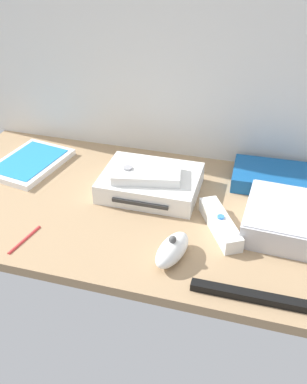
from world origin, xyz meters
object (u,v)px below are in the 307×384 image
(network_router, at_px, (273,178))
(sensor_bar, at_px, (264,298))
(mini_computer, at_px, (290,220))
(game_console, at_px, (151,183))
(game_case, at_px, (30,163))
(stylus_pen, at_px, (24,239))
(remote_nunchuk, at_px, (172,250))
(remote_wand, at_px, (220,224))
(remote_classic_pad, at_px, (146,173))

(network_router, relative_size, sensor_bar, 0.77)
(mini_computer, bearing_deg, game_console, 168.63)
(game_case, bearing_deg, sensor_bar, -16.60)
(mini_computer, bearing_deg, stylus_pen, -160.87)
(mini_computer, height_order, remote_nunchuk, mini_computer)
(remote_wand, relative_size, remote_classic_pad, 0.93)
(game_case, height_order, remote_classic_pad, remote_classic_pad)
(game_console, height_order, network_router, game_console)
(stylus_pen, bearing_deg, mini_computer, 19.13)
(remote_classic_pad, bearing_deg, remote_nunchuk, -72.81)
(game_case, relative_size, network_router, 1.14)
(game_console, bearing_deg, remote_wand, -29.85)
(game_case, distance_m, remote_nunchuk, 0.47)
(game_console, xyz_separation_m, remote_classic_pad, (-0.01, -0.01, 0.03))
(network_router, height_order, stylus_pen, network_router)
(network_router, relative_size, remote_wand, 1.26)
(game_console, relative_size, remote_wand, 1.45)
(remote_classic_pad, height_order, sensor_bar, remote_classic_pad)
(mini_computer, distance_m, network_router, 0.17)
(game_console, xyz_separation_m, mini_computer, (0.30, -0.06, 0.00))
(remote_nunchuk, bearing_deg, remote_classic_pad, 132.05)
(game_case, relative_size, sensor_bar, 0.88)
(remote_nunchuk, relative_size, sensor_bar, 0.45)
(network_router, bearing_deg, stylus_pen, -145.05)
(remote_classic_pad, bearing_deg, network_router, 12.29)
(remote_wand, height_order, remote_nunchuk, remote_nunchuk)
(remote_classic_pad, bearing_deg, game_case, 160.28)
(remote_wand, bearing_deg, remote_nunchuk, -153.68)
(stylus_pen, bearing_deg, network_router, 36.83)
(network_router, height_order, remote_nunchuk, remote_nunchuk)
(remote_wand, bearing_deg, mini_computer, -15.00)
(mini_computer, bearing_deg, game_case, 171.84)
(network_router, xyz_separation_m, stylus_pen, (-0.44, -0.33, -0.01))
(game_case, distance_m, sensor_bar, 0.65)
(game_case, height_order, sensor_bar, game_case)
(remote_wand, bearing_deg, game_console, 120.85)
(game_case, height_order, remote_nunchuk, remote_nunchuk)
(network_router, xyz_separation_m, sensor_bar, (0.01, -0.36, -0.01))
(remote_classic_pad, bearing_deg, remote_wand, -36.75)
(game_console, distance_m, sensor_bar, 0.37)
(remote_nunchuk, bearing_deg, stylus_pen, -161.44)
(remote_wand, relative_size, remote_nunchuk, 1.36)
(sensor_bar, bearing_deg, remote_wand, 120.15)
(remote_classic_pad, bearing_deg, sensor_bar, -54.12)
(mini_computer, bearing_deg, remote_nunchuk, -145.07)
(network_router, bearing_deg, mini_computer, -78.19)
(mini_computer, xyz_separation_m, remote_classic_pad, (-0.30, 0.05, 0.03))
(remote_wand, bearing_deg, stylus_pen, 170.73)
(game_case, height_order, network_router, network_router)
(remote_classic_pad, bearing_deg, mini_computer, -20.54)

